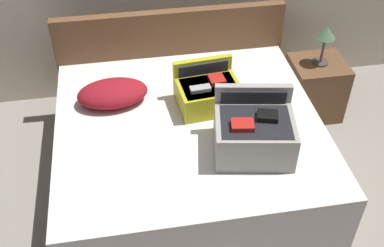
{
  "coord_description": "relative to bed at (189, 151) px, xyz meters",
  "views": [
    {
      "loc": [
        -0.39,
        -2.04,
        2.67
      ],
      "look_at": [
        0.0,
        0.27,
        0.65
      ],
      "focal_mm": 44.5,
      "sensor_mm": 36.0,
      "label": 1
    }
  ],
  "objects": [
    {
      "name": "ground_plane",
      "position": [
        0.0,
        -0.4,
        -0.28
      ],
      "size": [
        12.0,
        12.0,
        0.0
      ],
      "primitive_type": "plane",
      "color": "gray"
    },
    {
      "name": "bed",
      "position": [
        0.0,
        0.0,
        0.0
      ],
      "size": [
        1.81,
        1.71,
        0.55
      ],
      "primitive_type": "cube",
      "color": "silver",
      "rests_on": "ground"
    },
    {
      "name": "headboard",
      "position": [
        0.0,
        0.89,
        0.19
      ],
      "size": [
        1.85,
        0.08,
        0.93
      ],
      "primitive_type": "cube",
      "color": "brown",
      "rests_on": "ground"
    },
    {
      "name": "hard_case_large",
      "position": [
        0.36,
        -0.33,
        0.42
      ],
      "size": [
        0.55,
        0.49,
        0.37
      ],
      "rotation": [
        0.0,
        0.0,
        -0.17
      ],
      "color": "gray",
      "rests_on": "bed"
    },
    {
      "name": "hard_case_medium",
      "position": [
        0.16,
        0.17,
        0.39
      ],
      "size": [
        0.45,
        0.38,
        0.3
      ],
      "rotation": [
        0.0,
        0.0,
        0.09
      ],
      "color": "gold",
      "rests_on": "bed"
    },
    {
      "name": "pillow_near_headboard",
      "position": [
        -0.5,
        0.32,
        0.35
      ],
      "size": [
        0.52,
        0.34,
        0.16
      ],
      "primitive_type": "ellipsoid",
      "rotation": [
        0.0,
        0.0,
        0.06
      ],
      "color": "maroon",
      "rests_on": "bed"
    },
    {
      "name": "nightstand",
      "position": [
        1.19,
        0.6,
        -0.02
      ],
      "size": [
        0.44,
        0.4,
        0.51
      ],
      "primitive_type": "cube",
      "color": "brown",
      "rests_on": "ground"
    },
    {
      "name": "table_lamp",
      "position": [
        1.19,
        0.6,
        0.49
      ],
      "size": [
        0.15,
        0.15,
        0.34
      ],
      "color": "#3F3833",
      "rests_on": "nightstand"
    }
  ]
}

